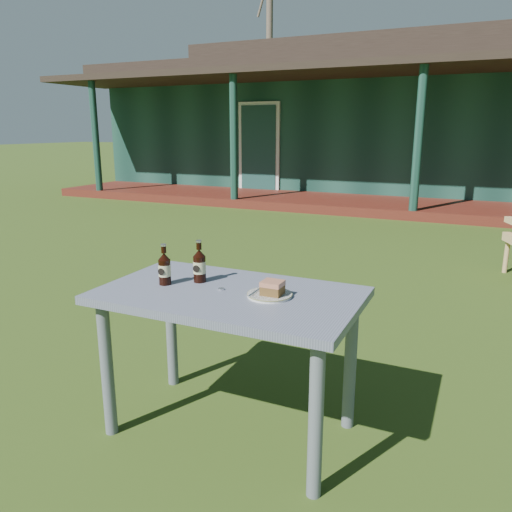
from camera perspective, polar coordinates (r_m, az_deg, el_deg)
The scene contains 10 objects.
ground at distance 3.96m, azimuth 7.93°, elevation -7.26°, with size 80.00×80.00×0.00m, color #334916.
pavilion at distance 12.97m, azimuth 20.77°, elevation 14.18°, with size 15.80×8.30×3.45m.
tree_left at distance 23.21m, azimuth 1.56°, elevation 23.80°, with size 0.28×0.28×10.50m, color brown.
cafe_table at distance 2.35m, azimuth -3.07°, elevation -6.42°, with size 1.20×0.70×0.72m.
plate at distance 2.25m, azimuth 1.57°, elevation -4.45°, with size 0.20×0.20×0.01m.
cake_slice at distance 2.22m, azimuth 1.90°, elevation -3.63°, with size 0.09×0.09×0.06m.
fork at distance 2.26m, azimuth -0.05°, elevation -4.11°, with size 0.01×0.14×0.00m, color silver.
cola_bottle_near at distance 2.45m, azimuth -6.48°, elevation -1.07°, with size 0.06×0.06×0.21m.
cola_bottle_far at distance 2.44m, azimuth -10.41°, elevation -1.40°, with size 0.06×0.06×0.20m.
bottle_cap at distance 2.34m, azimuth -3.99°, elevation -3.79°, with size 0.03×0.03×0.01m, color silver.
Camera 1 is at (1.03, -3.54, 1.45)m, focal length 35.00 mm.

